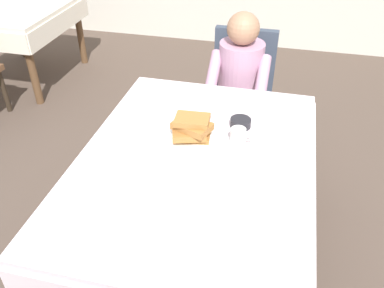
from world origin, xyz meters
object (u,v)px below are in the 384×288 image
object	(u,v)px
fork_left_of_plate	(154,138)
knife_right_of_plate	(228,149)
diner_person	(239,79)
breakfast_stack	(191,128)
spoon_near_edge	(166,180)
plate_breakfast	(191,140)
bowl_butter	(241,123)
dining_table_main	(195,172)
background_table_far	(18,18)
chair_diner	(241,87)
syrup_pitcher	(153,119)
cup_coffee	(238,136)

from	to	relation	value
fork_left_of_plate	knife_right_of_plate	world-z (taller)	same
diner_person	breakfast_stack	distance (m)	0.91
spoon_near_edge	plate_breakfast	bearing A→B (deg)	86.09
breakfast_stack	bowl_butter	world-z (taller)	breakfast_stack
dining_table_main	background_table_far	size ratio (longest dim) A/B	1.36
plate_breakfast	knife_right_of_plate	distance (m)	0.19
bowl_butter	background_table_far	xyz separation A→B (m)	(-2.37, 1.57, -0.14)
chair_diner	bowl_butter	size ratio (longest dim) A/B	8.45
bowl_butter	syrup_pitcher	size ratio (longest dim) A/B	1.38
breakfast_stack	background_table_far	bearing A→B (deg)	140.63
syrup_pitcher	knife_right_of_plate	distance (m)	0.44
bowl_butter	syrup_pitcher	world-z (taller)	syrup_pitcher
chair_diner	knife_right_of_plate	bearing A→B (deg)	93.88
fork_left_of_plate	spoon_near_edge	world-z (taller)	same
plate_breakfast	cup_coffee	distance (m)	0.24
dining_table_main	fork_left_of_plate	xyz separation A→B (m)	(-0.24, 0.11, 0.09)
background_table_far	fork_left_of_plate	bearing A→B (deg)	-42.32
fork_left_of_plate	chair_diner	bearing A→B (deg)	-14.99
bowl_butter	breakfast_stack	bearing A→B (deg)	-138.25
plate_breakfast	knife_right_of_plate	xyz separation A→B (m)	(0.19, -0.02, -0.01)
breakfast_stack	knife_right_of_plate	size ratio (longest dim) A/B	1.09
plate_breakfast	syrup_pitcher	xyz separation A→B (m)	(-0.23, 0.10, 0.03)
breakfast_stack	cup_coffee	size ratio (longest dim) A/B	1.93
plate_breakfast	syrup_pitcher	world-z (taller)	syrup_pitcher
syrup_pitcher	diner_person	bearing A→B (deg)	66.11
dining_table_main	spoon_near_edge	size ratio (longest dim) A/B	10.16
syrup_pitcher	fork_left_of_plate	distance (m)	0.13
dining_table_main	syrup_pitcher	world-z (taller)	syrup_pitcher
knife_right_of_plate	dining_table_main	bearing A→B (deg)	122.47
chair_diner	breakfast_stack	xyz separation A→B (m)	(-0.12, -1.04, 0.29)
bowl_butter	knife_right_of_plate	world-z (taller)	bowl_butter
dining_table_main	chair_diner	world-z (taller)	chair_diner
chair_diner	background_table_far	distance (m)	2.39
knife_right_of_plate	bowl_butter	bearing A→B (deg)	-13.13
chair_diner	breakfast_stack	size ratio (longest dim) A/B	4.25
cup_coffee	fork_left_of_plate	xyz separation A→B (m)	(-0.42, -0.06, -0.04)
bowl_butter	diner_person	bearing A→B (deg)	98.38
syrup_pitcher	background_table_far	bearing A→B (deg)	139.00
diner_person	chair_diner	bearing A→B (deg)	-90.00
chair_diner	syrup_pitcher	size ratio (longest dim) A/B	11.63
dining_table_main	background_table_far	world-z (taller)	same
plate_breakfast	bowl_butter	distance (m)	0.29
syrup_pitcher	knife_right_of_plate	world-z (taller)	syrup_pitcher
syrup_pitcher	fork_left_of_plate	xyz separation A→B (m)	(0.04, -0.12, -0.04)
cup_coffee	bowl_butter	distance (m)	0.16
breakfast_stack	syrup_pitcher	size ratio (longest dim) A/B	2.73
diner_person	fork_left_of_plate	xyz separation A→B (m)	(-0.31, -0.91, 0.07)
syrup_pitcher	bowl_butter	bearing A→B (deg)	12.31
chair_diner	spoon_near_edge	size ratio (longest dim) A/B	6.20
chair_diner	fork_left_of_plate	bearing A→B (deg)	73.85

